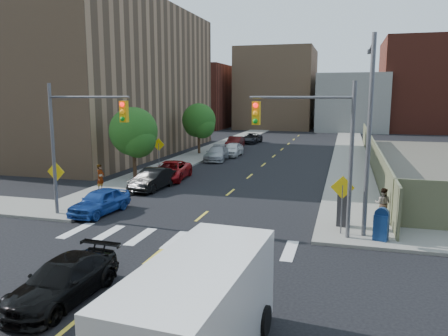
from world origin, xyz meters
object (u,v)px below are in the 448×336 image
Objects in this scene: pedestrian_west at (100,177)px; parked_car_white at (233,149)px; parked_car_blue at (100,201)px; cargo_van at (201,309)px; parked_car_grey at (251,138)px; payphone at (344,207)px; parked_car_red at (171,171)px; parked_car_maroon at (235,143)px; pedestrian_east at (383,204)px; mailbox at (381,224)px; parked_car_black at (153,179)px; black_sedan at (63,281)px; parked_car_silver at (217,153)px.

parked_car_white is at bearing -6.72° from pedestrian_west.
parked_car_blue is 0.67× the size of cargo_van.
parked_car_white reaches higher than parked_car_blue.
payphone is at bearing -67.11° from parked_car_grey.
parked_car_red is (0.00, 9.95, 0.02)m from parked_car_blue.
parked_car_maroon is 0.95× the size of parked_car_grey.
pedestrian_east is (14.70, -27.45, 0.23)m from parked_car_maroon.
mailbox is 18.05m from pedestrian_west.
pedestrian_east is at bearing -32.57° from parked_car_red.
parked_car_maroon is 0.74× the size of cargo_van.
parked_car_white is (1.30, 13.83, 0.02)m from parked_car_red.
parked_car_black is at bearing -52.98° from pedestrian_west.
parked_car_black is at bearing 121.52° from cargo_van.
cargo_van is at bearing -75.22° from parked_car_grey.
parked_car_black is 17.39m from parked_car_white.
parked_car_blue is 0.91× the size of parked_car_maroon.
mailbox is at bearing -42.97° from parked_car_red.
mailbox is at bearing 1.92° from parked_car_blue.
parked_car_maroon is 34.13m from mailbox.
parked_car_blue is at bearing -167.20° from mailbox.
parked_car_black is 0.99× the size of parked_car_maroon.
parked_car_grey is at bearing 126.99° from mailbox.
cargo_van is at bearing -57.84° from parked_car_black.
parked_car_maroon is 0.99× the size of black_sedan.
black_sedan is (3.06, -33.10, -0.08)m from parked_car_white.
pedestrian_west reaches higher than parked_car_black.
black_sedan is at bearing -147.70° from pedestrian_west.
pedestrian_east is at bearing -63.41° from parked_car_grey.
parked_car_blue is 14.85m from cargo_van.
parked_car_red is at bearing -97.91° from parked_car_silver.
cargo_van is at bearing 81.42° from pedestrian_east.
pedestrian_east is (1.90, 1.81, -0.12)m from payphone.
pedestrian_east is at bearing -62.85° from parked_car_maroon.
parked_car_maroon is 2.54× the size of pedestrian_west.
pedestrian_east reaches higher than parked_car_black.
cargo_van reaches higher than parked_car_maroon.
pedestrian_west reaches higher than parked_car_silver.
parked_car_maroon is at bearing 84.31° from parked_car_red.
pedestrian_west is (-3.35, -15.78, 0.32)m from parked_car_silver.
parked_car_red reaches higher than black_sedan.
parked_car_maroon is 39.51m from black_sedan.
parked_car_red is at bearing 117.78° from cargo_van.
black_sedan is at bearing -59.03° from parked_car_blue.
parked_car_grey is 40.10m from mailbox.
cargo_van is at bearing -78.77° from parked_car_silver.
parked_car_maroon is (-0.16, 23.52, 0.01)m from parked_car_black.
parked_car_silver is 16.23m from parked_car_grey.
parked_car_white is at bearing -82.53° from parked_car_grey.
black_sedan is (4.36, -19.27, -0.06)m from parked_car_red.
parked_car_silver is 22.79m from pedestrian_east.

